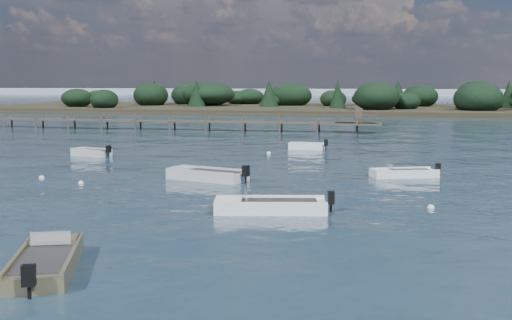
% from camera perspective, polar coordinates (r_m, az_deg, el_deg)
% --- Properties ---
extents(ground, '(400.00, 400.00, 0.00)m').
position_cam_1_polar(ground, '(83.57, 6.74, 3.11)').
color(ground, '#162734').
rests_on(ground, ground).
extents(dinghy_mid_grey, '(5.12, 3.05, 1.27)m').
position_cam_1_polar(dinghy_mid_grey, '(37.12, -4.36, -1.50)').
color(dinghy_mid_grey, '#B6BCBE').
rests_on(dinghy_mid_grey, ground).
extents(dinghy_near_olive, '(3.23, 5.04, 1.22)m').
position_cam_1_polar(dinghy_near_olive, '(20.56, -18.17, -8.90)').
color(dinghy_near_olive, brown).
rests_on(dinghy_near_olive, ground).
extents(dinghy_mid_white_b, '(4.22, 2.67, 1.04)m').
position_cam_1_polar(dinghy_mid_white_b, '(39.14, 12.99, -1.28)').
color(dinghy_mid_white_b, white).
rests_on(dinghy_mid_white_b, ground).
extents(dinghy_mid_white_a, '(5.30, 2.70, 1.22)m').
position_cam_1_polar(dinghy_mid_white_a, '(28.06, 1.25, -4.31)').
color(dinghy_mid_white_a, white).
rests_on(dinghy_mid_white_a, ground).
extents(tender_far_white, '(3.26, 1.41, 1.10)m').
position_cam_1_polar(tender_far_white, '(53.69, 4.52, 1.12)').
color(tender_far_white, white).
rests_on(tender_far_white, ground).
extents(tender_far_grey, '(3.57, 2.24, 1.13)m').
position_cam_1_polar(tender_far_grey, '(50.39, -14.42, 0.54)').
color(tender_far_grey, '#B6BCBE').
rests_on(tender_far_grey, ground).
extents(buoy_a, '(0.32, 0.32, 0.32)m').
position_cam_1_polar(buoy_a, '(20.75, -16.23, -9.14)').
color(buoy_a, white).
rests_on(buoy_a, ground).
extents(buoy_b, '(0.32, 0.32, 0.32)m').
position_cam_1_polar(buoy_b, '(29.94, 15.29, -4.14)').
color(buoy_b, white).
rests_on(buoy_b, ground).
extents(buoy_c, '(0.32, 0.32, 0.32)m').
position_cam_1_polar(buoy_c, '(39.76, -18.52, -1.53)').
color(buoy_c, white).
rests_on(buoy_c, ground).
extents(buoy_e, '(0.32, 0.32, 0.32)m').
position_cam_1_polar(buoy_e, '(50.48, 1.14, 0.59)').
color(buoy_e, white).
rests_on(buoy_e, ground).
extents(buoy_extra_a, '(0.32, 0.32, 0.32)m').
position_cam_1_polar(buoy_extra_a, '(37.03, -15.29, -2.03)').
color(buoy_extra_a, white).
rests_on(buoy_extra_a, ground).
extents(jetty, '(64.50, 3.20, 3.40)m').
position_cam_1_polar(jetty, '(76.93, -10.47, 3.44)').
color(jetty, '#463B33').
rests_on(jetty, ground).
extents(far_headland, '(190.00, 40.00, 5.80)m').
position_cam_1_polar(far_headland, '(124.35, 20.04, 4.92)').
color(far_headland, black).
rests_on(far_headland, ground).
extents(distant_haze, '(280.00, 20.00, 2.40)m').
position_cam_1_polar(distant_haze, '(271.20, -9.26, 5.76)').
color(distant_haze, '#94A4B8').
rests_on(distant_haze, ground).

